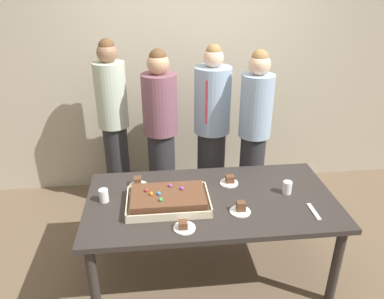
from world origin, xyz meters
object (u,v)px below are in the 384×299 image
at_px(person_striped_tie_right, 161,132).
at_px(person_green_shirt_behind, 254,134).
at_px(plated_slice_near_right, 184,227).
at_px(drink_cup_middle, 104,196).
at_px(plated_slice_far_right, 241,209).
at_px(cake_server_utensil, 314,212).
at_px(plated_slice_far_left, 229,181).
at_px(person_serving_front, 114,124).
at_px(party_table, 211,207).
at_px(person_far_right_suit, 212,128).
at_px(sheet_cake, 168,199).
at_px(plated_slice_near_left, 138,183).
at_px(drink_cup_nearest, 287,187).

bearing_deg(person_striped_tie_right, person_green_shirt_behind, 77.50).
relative_size(plated_slice_near_right, drink_cup_middle, 1.50).
bearing_deg(plated_slice_far_right, cake_server_utensil, -6.45).
bearing_deg(plated_slice_far_left, plated_slice_far_right, -89.82).
xyz_separation_m(plated_slice_near_right, plated_slice_far_left, (0.42, 0.55, 0.00)).
bearing_deg(person_green_shirt_behind, cake_server_utensil, 54.30).
height_order(plated_slice_near_right, person_striped_tie_right, person_striped_tie_right).
height_order(person_serving_front, person_green_shirt_behind, person_serving_front).
xyz_separation_m(party_table, person_serving_front, (-0.81, 1.15, 0.27)).
bearing_deg(cake_server_utensil, plated_slice_far_left, 138.89).
bearing_deg(person_striped_tie_right, plated_slice_near_right, 3.60).
relative_size(party_table, drink_cup_middle, 18.90).
bearing_deg(person_serving_front, plated_slice_far_right, 14.59).
relative_size(drink_cup_middle, cake_server_utensil, 0.50).
xyz_separation_m(person_striped_tie_right, person_far_right_suit, (0.51, 0.07, -0.00)).
bearing_deg(plated_slice_far_left, party_table, -130.93).
relative_size(plated_slice_far_left, drink_cup_middle, 1.50).
bearing_deg(sheet_cake, party_table, 7.96).
relative_size(drink_cup_middle, person_green_shirt_behind, 0.06).
bearing_deg(sheet_cake, drink_cup_middle, 168.46).
height_order(party_table, person_striped_tie_right, person_striped_tie_right).
bearing_deg(plated_slice_near_right, person_far_right_suit, 73.91).
xyz_separation_m(person_serving_front, person_far_right_suit, (0.97, -0.10, -0.04)).
bearing_deg(plated_slice_near_left, person_far_right_suit, 48.07).
xyz_separation_m(plated_slice_near_left, person_green_shirt_behind, (1.09, 0.56, 0.14)).
bearing_deg(party_table, person_striped_tie_right, 109.42).
distance_m(drink_cup_nearest, cake_server_utensil, 0.29).
distance_m(plated_slice_near_left, cake_server_utensil, 1.36).
bearing_deg(person_green_shirt_behind, plated_slice_far_left, 14.81).
bearing_deg(plated_slice_far_right, plated_slice_near_left, 149.41).
height_order(sheet_cake, plated_slice_near_left, sheet_cake).
distance_m(sheet_cake, cake_server_utensil, 1.06).
height_order(drink_cup_nearest, person_far_right_suit, person_far_right_suit).
height_order(drink_cup_nearest, person_green_shirt_behind, person_green_shirt_behind).
distance_m(drink_cup_middle, person_far_right_suit, 1.40).
bearing_deg(person_far_right_suit, person_striped_tie_right, -58.66).
distance_m(drink_cup_middle, person_green_shirt_behind, 1.54).
distance_m(sheet_cake, person_green_shirt_behind, 1.22).
relative_size(plated_slice_far_right, drink_cup_middle, 1.50).
relative_size(party_table, person_striped_tie_right, 1.13).
distance_m(drink_cup_middle, person_serving_front, 1.11).
bearing_deg(party_table, person_serving_front, 125.05).
distance_m(drink_cup_nearest, person_serving_front, 1.81).
bearing_deg(plated_slice_near_right, person_green_shirt_behind, 56.23).
relative_size(plated_slice_near_left, person_striped_tie_right, 0.09).
xyz_separation_m(sheet_cake, person_serving_front, (-0.48, 1.20, 0.15)).
height_order(plated_slice_near_left, person_green_shirt_behind, person_green_shirt_behind).
bearing_deg(plated_slice_far_right, drink_cup_nearest, 26.73).
distance_m(plated_slice_far_left, person_far_right_suit, 0.86).
xyz_separation_m(drink_cup_nearest, drink_cup_middle, (-1.40, 0.03, 0.00)).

